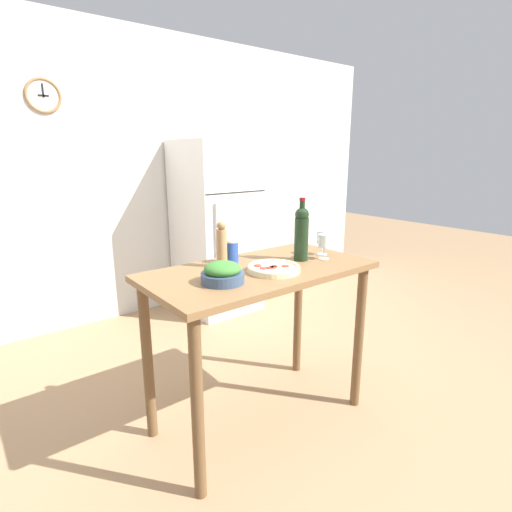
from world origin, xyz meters
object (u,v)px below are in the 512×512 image
object	(u,v)px
wine_bottle	(301,232)
wine_glass_near	(324,242)
pepper_mill	(222,245)
wine_glass_far	(323,238)
refrigerator	(216,227)
homemade_pizza	(274,268)
salt_canister	(232,251)
salad_bowl	(223,273)

from	to	relation	value
wine_bottle	wine_glass_near	bearing A→B (deg)	-28.97
pepper_mill	wine_glass_near	bearing A→B (deg)	-22.62
wine_bottle	wine_glass_far	xyz separation A→B (m)	(0.19, 0.01, -0.06)
pepper_mill	refrigerator	bearing A→B (deg)	58.40
wine_glass_near	pepper_mill	world-z (taller)	pepper_mill
homemade_pizza	wine_glass_near	bearing A→B (deg)	1.27
wine_glass_near	homemade_pizza	bearing A→B (deg)	-178.73
wine_glass_far	salt_canister	distance (m)	0.57
wine_glass_near	wine_glass_far	xyz separation A→B (m)	(0.07, 0.08, -0.00)
wine_glass_near	salad_bowl	bearing A→B (deg)	179.75
refrigerator	salad_bowl	bearing A→B (deg)	-121.81
wine_glass_near	salt_canister	bearing A→B (deg)	150.60
wine_glass_near	salt_canister	world-z (taller)	wine_glass_near
salad_bowl	wine_glass_far	bearing A→B (deg)	5.57
wine_bottle	salad_bowl	world-z (taller)	wine_bottle
homemade_pizza	salt_canister	bearing A→B (deg)	105.20
salad_bowl	salt_canister	distance (m)	0.35
homemade_pizza	salt_canister	distance (m)	0.29
wine_bottle	wine_glass_far	size ratio (longest dim) A/B	2.45
wine_glass_far	refrigerator	bearing A→B (deg)	79.52
salad_bowl	pepper_mill	bearing A→B (deg)	56.86
salad_bowl	homemade_pizza	distance (m)	0.31
wine_glass_near	wine_glass_far	size ratio (longest dim) A/B	1.00
salt_canister	wine_glass_near	bearing A→B (deg)	-29.40
wine_bottle	pepper_mill	xyz separation A→B (m)	(-0.43, 0.16, -0.04)
wine_glass_near	pepper_mill	bearing A→B (deg)	157.38
refrigerator	wine_bottle	world-z (taller)	refrigerator
wine_glass_near	pepper_mill	xyz separation A→B (m)	(-0.55, 0.23, 0.02)
pepper_mill	salad_bowl	xyz separation A→B (m)	(-0.15, -0.23, -0.07)
refrigerator	wine_bottle	xyz separation A→B (m)	(-0.50, -1.67, 0.27)
wine_bottle	pepper_mill	bearing A→B (deg)	159.27
wine_bottle	salad_bowl	bearing A→B (deg)	-173.71
wine_bottle	wine_glass_near	distance (m)	0.15
wine_glass_near	wine_glass_far	distance (m)	0.10
wine_bottle	salad_bowl	distance (m)	0.60
wine_bottle	salt_canister	distance (m)	0.41
wine_glass_near	salad_bowl	xyz separation A→B (m)	(-0.70, 0.00, -0.05)
salad_bowl	salt_canister	bearing A→B (deg)	47.82
wine_glass_far	pepper_mill	size ratio (longest dim) A/B	0.58
wine_bottle	pepper_mill	world-z (taller)	wine_bottle
wine_bottle	homemade_pizza	world-z (taller)	wine_bottle
wine_glass_near	salt_canister	xyz separation A→B (m)	(-0.47, 0.26, -0.03)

